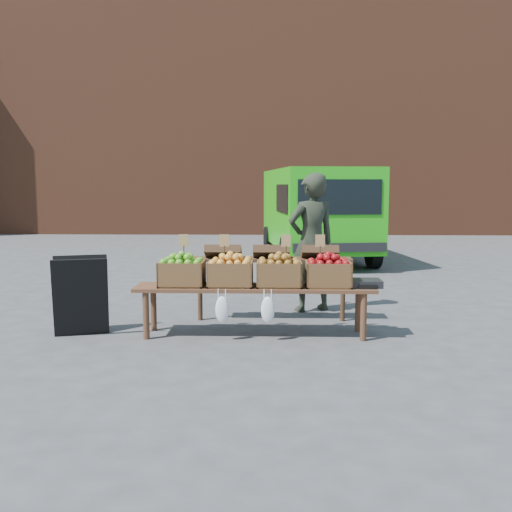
# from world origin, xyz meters

# --- Properties ---
(ground) EXTENTS (80.00, 80.00, 0.00)m
(ground) POSITION_xyz_m (0.00, 0.00, 0.00)
(ground) COLOR #464648
(brick_building) EXTENTS (24.00, 4.00, 10.00)m
(brick_building) POSITION_xyz_m (0.00, 15.00, 5.00)
(brick_building) COLOR brown
(brick_building) RESTS_ON ground
(delivery_van) EXTENTS (2.67, 4.81, 2.05)m
(delivery_van) POSITION_xyz_m (1.77, 6.43, 1.03)
(delivery_van) COLOR #20B312
(delivery_van) RESTS_ON ground
(vendor) EXTENTS (0.80, 0.69, 1.87)m
(vendor) POSITION_xyz_m (1.30, 1.08, 0.93)
(vendor) COLOR #252A1F
(vendor) RESTS_ON ground
(chalkboard_sign) EXTENTS (0.67, 0.49, 0.91)m
(chalkboard_sign) POSITION_xyz_m (-1.40, -0.26, 0.46)
(chalkboard_sign) COLOR black
(chalkboard_sign) RESTS_ON ground
(back_table) EXTENTS (2.10, 0.44, 1.04)m
(back_table) POSITION_xyz_m (0.76, 0.49, 0.52)
(back_table) COLOR #3F2919
(back_table) RESTS_ON ground
(display_bench) EXTENTS (2.70, 0.56, 0.57)m
(display_bench) POSITION_xyz_m (0.57, -0.23, 0.28)
(display_bench) COLOR #50301E
(display_bench) RESTS_ON ground
(crate_golden_apples) EXTENTS (0.50, 0.40, 0.28)m
(crate_golden_apples) POSITION_xyz_m (-0.25, -0.23, 0.71)
(crate_golden_apples) COLOR #3C8112
(crate_golden_apples) RESTS_ON display_bench
(crate_russet_pears) EXTENTS (0.50, 0.40, 0.28)m
(crate_russet_pears) POSITION_xyz_m (0.30, -0.23, 0.71)
(crate_russet_pears) COLOR gold
(crate_russet_pears) RESTS_ON display_bench
(crate_red_apples) EXTENTS (0.50, 0.40, 0.28)m
(crate_red_apples) POSITION_xyz_m (0.85, -0.23, 0.71)
(crate_red_apples) COLOR #9E6A29
(crate_red_apples) RESTS_ON display_bench
(crate_green_apples) EXTENTS (0.50, 0.40, 0.28)m
(crate_green_apples) POSITION_xyz_m (1.40, -0.23, 0.71)
(crate_green_apples) COLOR maroon
(crate_green_apples) RESTS_ON display_bench
(weighing_scale) EXTENTS (0.34, 0.30, 0.08)m
(weighing_scale) POSITION_xyz_m (1.82, -0.23, 0.61)
(weighing_scale) COLOR black
(weighing_scale) RESTS_ON display_bench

